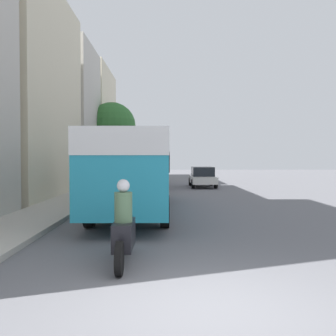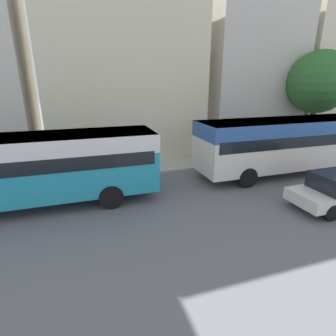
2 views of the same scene
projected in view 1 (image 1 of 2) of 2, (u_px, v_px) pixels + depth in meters
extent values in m
plane|color=slate|center=(210.00, 310.00, 5.30)|extent=(120.00, 120.00, 0.00)
cube|color=beige|center=(8.00, 94.00, 20.02)|extent=(5.63, 9.79, 11.08)
cube|color=beige|center=(61.00, 116.00, 29.28)|extent=(5.04, 6.98, 10.83)
cube|color=beige|center=(81.00, 124.00, 38.19)|extent=(5.92, 9.87, 11.10)
cube|color=teal|center=(135.00, 168.00, 14.81)|extent=(2.51, 10.76, 2.46)
cube|color=white|center=(135.00, 147.00, 14.79)|extent=(2.54, 10.81, 0.74)
cube|color=black|center=(135.00, 161.00, 14.80)|extent=(2.56, 10.33, 0.54)
cylinder|color=black|center=(117.00, 192.00, 18.17)|extent=(0.28, 1.00, 1.00)
cylinder|color=black|center=(165.00, 192.00, 18.19)|extent=(0.28, 1.00, 1.00)
cylinder|color=black|center=(90.00, 211.00, 11.50)|extent=(0.28, 1.00, 1.00)
cylinder|color=black|center=(165.00, 211.00, 11.52)|extent=(0.28, 1.00, 1.00)
cube|color=silver|center=(146.00, 163.00, 27.82)|extent=(2.58, 9.98, 2.53)
cube|color=#2D569E|center=(146.00, 151.00, 27.79)|extent=(2.60, 10.03, 0.76)
cube|color=black|center=(146.00, 158.00, 27.81)|extent=(2.63, 9.58, 0.56)
cylinder|color=black|center=(133.00, 177.00, 30.93)|extent=(0.28, 1.00, 1.00)
cylinder|color=black|center=(162.00, 177.00, 30.96)|extent=(0.28, 1.00, 1.00)
cylinder|color=black|center=(125.00, 182.00, 24.75)|extent=(0.28, 1.00, 1.00)
cylinder|color=black|center=(161.00, 182.00, 24.78)|extent=(0.28, 1.00, 1.00)
cube|color=black|center=(124.00, 235.00, 7.61)|extent=(0.39, 1.10, 0.55)
cylinder|color=black|center=(128.00, 239.00, 8.41)|extent=(0.10, 0.64, 0.64)
cylinder|color=black|center=(119.00, 259.00, 6.81)|extent=(0.12, 0.64, 0.64)
cylinder|color=#4C6B4C|center=(123.00, 207.00, 7.49)|extent=(0.36, 0.36, 0.60)
sphere|color=silver|center=(123.00, 186.00, 7.48)|extent=(0.26, 0.26, 0.26)
cube|color=silver|center=(202.00, 179.00, 27.18)|extent=(1.72, 4.17, 0.49)
cube|color=black|center=(202.00, 171.00, 27.16)|extent=(1.51, 2.29, 0.66)
cylinder|color=black|center=(190.00, 182.00, 28.47)|extent=(0.22, 0.64, 0.64)
cylinder|color=black|center=(211.00, 182.00, 28.49)|extent=(0.22, 0.64, 0.64)
cylinder|color=black|center=(193.00, 184.00, 25.89)|extent=(0.22, 0.64, 0.64)
cylinder|color=black|center=(216.00, 184.00, 25.90)|extent=(0.22, 0.64, 0.64)
cylinder|color=#232838|center=(83.00, 189.00, 19.00)|extent=(0.34, 0.34, 0.84)
cylinder|color=gray|center=(83.00, 174.00, 18.98)|extent=(0.43, 0.43, 0.70)
sphere|color=tan|center=(83.00, 164.00, 18.97)|extent=(0.23, 0.23, 0.23)
cylinder|color=brown|center=(112.00, 162.00, 32.75)|extent=(0.36, 0.36, 3.20)
sphere|color=#2D662D|center=(112.00, 126.00, 32.66)|extent=(4.14, 4.14, 4.14)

